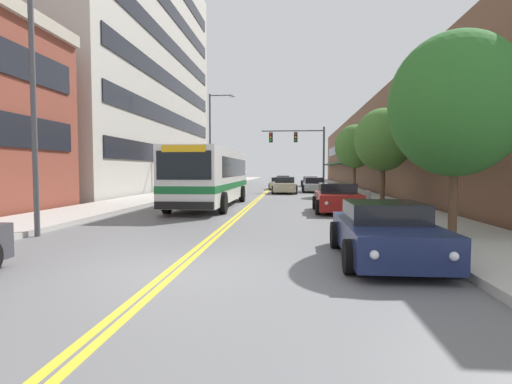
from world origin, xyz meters
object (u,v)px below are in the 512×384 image
Objects in this scene: fire_hydrant at (368,199)px; street_tree_right_far at (355,146)px; car_slate_blue_parked_right_end at (310,182)px; street_lamp_left_far at (213,134)px; car_black_parked_left_far at (212,187)px; car_red_parked_right_mid at (337,199)px; car_beige_moving_lead at (285,186)px; car_charcoal_moving_third at (283,181)px; street_lamp_left_near at (44,55)px; street_tree_right_near at (456,105)px; traffic_signal_mast at (302,145)px; street_tree_right_mid at (383,140)px; car_white_parked_left_near at (224,184)px; city_bus at (212,175)px; car_silver_parked_right_far at (314,185)px; car_champagne_moving_second at (279,184)px; car_navy_parked_right_foreground at (385,233)px.

street_tree_right_far is at bearing 84.54° from fire_hydrant.
car_slate_blue_parked_right_end is 15.93m from street_lamp_left_far.
street_lamp_left_far is (-0.72, 4.08, 4.70)m from car_black_parked_left_far.
car_beige_moving_lead is at bearing 100.42° from car_red_parked_right_mid.
car_red_parked_right_mid reaches higher than car_charcoal_moving_third.
street_tree_right_near is (11.74, 0.30, -1.57)m from street_lamp_left_near.
car_black_parked_left_far is 0.96× the size of car_slate_blue_parked_right_end.
traffic_signal_mast is at bearing 122.58° from street_tree_right_far.
street_tree_right_mid is (2.54, -27.38, 2.97)m from car_slate_blue_parked_right_end.
traffic_signal_mast is (2.00, -13.91, 3.68)m from car_charcoal_moving_third.
car_black_parked_left_far is at bearing 88.19° from street_lamp_left_near.
car_white_parked_left_near is 13.66m from car_charcoal_moving_third.
car_black_parked_left_far is 18.24m from car_slate_blue_parked_right_end.
street_tree_right_mid is (2.53, 2.14, 2.89)m from car_red_parked_right_mid.
car_slate_blue_parked_right_end reaches higher than fire_hydrant.
car_red_parked_right_mid is at bearing -102.05° from street_tree_right_far.
city_bus is 11.14m from car_black_parked_left_far.
fire_hydrant is at bearing -51.70° from car_black_parked_left_far.
traffic_signal_mast is 26.18m from street_tree_right_near.
traffic_signal_mast is at bearing 71.71° from city_bus.
car_black_parked_left_far is 9.66m from traffic_signal_mast.
street_lamp_left_near is at bearing -91.14° from car_white_parked_left_near.
city_bus reaches higher than car_charcoal_moving_third.
car_beige_moving_lead is at bearing -137.26° from car_silver_parked_right_far.
street_lamp_left_far is 27.69m from street_tree_right_near.
car_slate_blue_parked_right_end is (8.82, 9.62, -0.06)m from car_white_parked_left_near.
city_bus is 1.25× the size of street_lamp_left_far.
car_black_parked_left_far is at bearing -118.49° from car_slate_blue_parked_right_end.
street_lamp_left_near is at bearing -104.12° from car_slate_blue_parked_right_end.
car_silver_parked_right_far is 16.88m from fire_hydrant.
street_lamp_left_far is at bearing -143.24° from car_champagne_moving_second.
fire_hydrant is at bearing 37.33° from street_lamp_left_near.
car_champagne_moving_second is 0.82× the size of traffic_signal_mast.
car_slate_blue_parked_right_end is 14.81m from car_beige_moving_lead.
car_charcoal_moving_third is 0.76× the size of traffic_signal_mast.
car_beige_moving_lead reaches higher than car_black_parked_left_far.
street_lamp_left_near is 10.85× the size of fire_hydrant.
traffic_signal_mast is at bearing 93.98° from car_red_parked_right_mid.
street_lamp_left_near is (-0.67, -21.23, 4.79)m from car_black_parked_left_far.
car_silver_parked_right_far is 3.53m from car_beige_moving_lead.
fire_hydrant is (1.67, -16.80, -0.01)m from car_silver_parked_right_far.
car_beige_moving_lead is 0.73× the size of traffic_signal_mast.
street_lamp_left_near reaches higher than street_tree_right_far.
street_tree_right_near reaches higher than car_champagne_moving_second.
car_red_parked_right_mid is at bearing -159.66° from fire_hydrant.
car_navy_parked_right_foreground is 0.98× the size of car_beige_moving_lead.
car_navy_parked_right_foreground is at bearing -90.33° from car_red_parked_right_mid.
car_slate_blue_parked_right_end is 4.36m from car_charcoal_moving_third.
car_red_parked_right_mid is 0.46× the size of street_lamp_left_far.
fire_hydrant is at bearing -57.26° from street_lamp_left_far.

